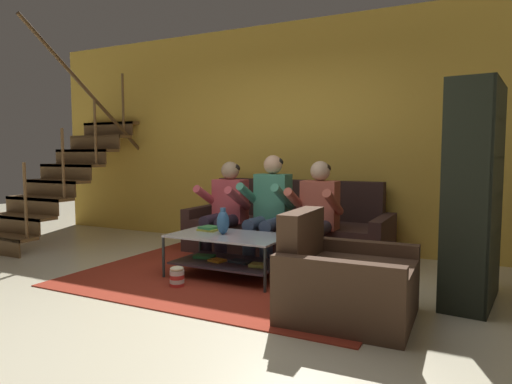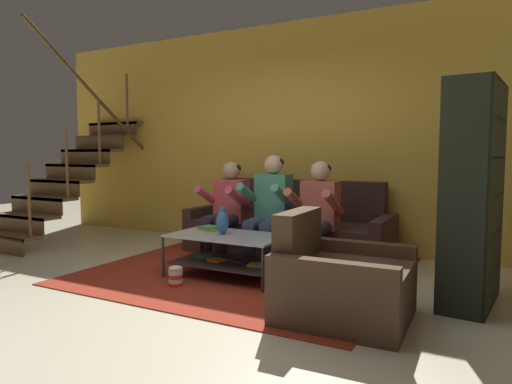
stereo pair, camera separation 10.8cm
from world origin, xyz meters
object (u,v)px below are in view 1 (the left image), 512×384
at_px(person_seated_right, 316,211).
at_px(person_seated_left, 225,206).
at_px(bookshelf, 478,218).
at_px(person_seated_middle, 269,205).
at_px(vase, 223,222).
at_px(armchair, 344,283).
at_px(coffee_table, 228,249).
at_px(popcorn_tub, 177,277).
at_px(couch, 287,231).
at_px(book_stack, 209,229).

bearing_deg(person_seated_right, person_seated_left, -179.93).
xyz_separation_m(person_seated_left, person_seated_right, (1.10, 0.00, 0.01)).
height_order(person_seated_left, bookshelf, bookshelf).
bearing_deg(person_seated_middle, person_seated_right, -0.56).
relative_size(vase, armchair, 0.28).
height_order(person_seated_left, coffee_table, person_seated_left).
bearing_deg(bookshelf, popcorn_tub, -162.24).
height_order(couch, popcorn_tub, couch).
xyz_separation_m(coffee_table, bookshelf, (2.19, 0.27, 0.42)).
height_order(armchair, popcorn_tub, armchair).
height_order(book_stack, bookshelf, bookshelf).
height_order(person_seated_left, vase, person_seated_left).
xyz_separation_m(couch, person_seated_middle, (-0.00, -0.53, 0.36)).
distance_m(couch, armchair, 2.16).
distance_m(person_seated_middle, person_seated_right, 0.55).
distance_m(person_seated_right, armchair, 1.46).
xyz_separation_m(person_seated_middle, book_stack, (-0.41, -0.57, -0.20)).
bearing_deg(person_seated_middle, vase, -104.18).
bearing_deg(popcorn_tub, person_seated_right, 52.50).
height_order(person_seated_middle, coffee_table, person_seated_middle).
bearing_deg(person_seated_right, bookshelf, -15.03).
distance_m(vase, book_stack, 0.28).
xyz_separation_m(person_seated_middle, vase, (-0.17, -0.69, -0.10)).
bearing_deg(coffee_table, person_seated_right, 45.79).
height_order(bookshelf, armchair, bookshelf).
bearing_deg(vase, armchair, -22.29).
height_order(person_seated_right, popcorn_tub, person_seated_right).
height_order(couch, vase, couch).
distance_m(person_seated_left, bookshelf, 2.66).
relative_size(person_seated_middle, book_stack, 5.73).
bearing_deg(armchair, person_seated_left, 144.65).
distance_m(person_seated_right, bookshelf, 1.58).
distance_m(couch, vase, 1.26).
distance_m(coffee_table, armchair, 1.44).
height_order(book_stack, armchair, armchair).
bearing_deg(bookshelf, person_seated_middle, 168.70).
relative_size(person_seated_right, bookshelf, 0.64).
xyz_separation_m(couch, armchair, (1.21, -1.79, -0.03)).
xyz_separation_m(couch, book_stack, (-0.41, -1.10, 0.16)).
bearing_deg(book_stack, person_seated_left, 103.64).
bearing_deg(armchair, person_seated_middle, 133.94).
bearing_deg(vase, popcorn_tub, -110.40).
bearing_deg(popcorn_tub, coffee_table, 63.88).
height_order(coffee_table, book_stack, book_stack).
distance_m(book_stack, popcorn_tub, 0.71).
bearing_deg(person_seated_right, person_seated_middle, 179.44).
height_order(person_seated_left, person_seated_middle, person_seated_middle).
distance_m(person_seated_left, armchair, 2.19).
distance_m(book_stack, armchair, 1.77).
relative_size(person_seated_left, armchair, 1.21).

